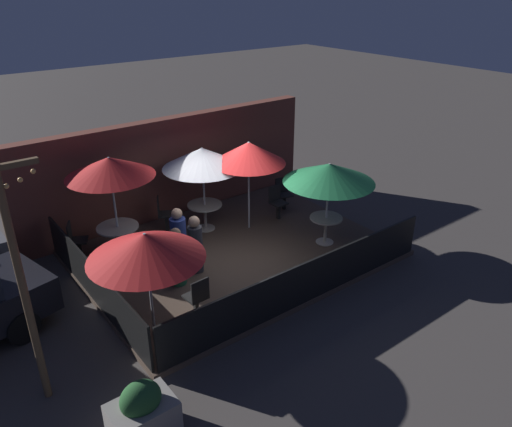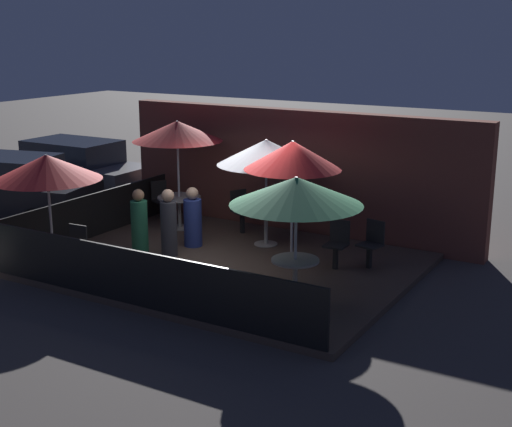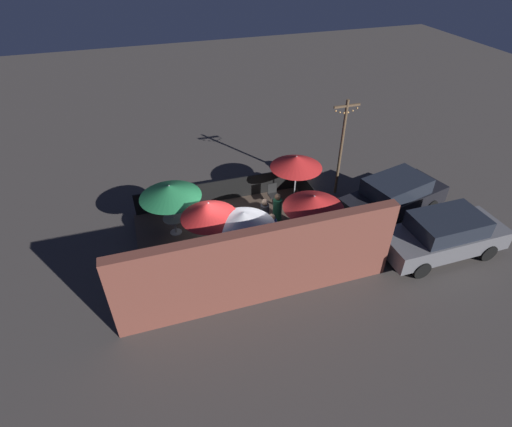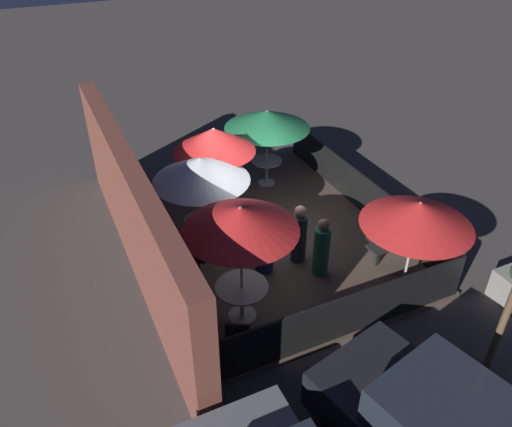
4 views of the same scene
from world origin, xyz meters
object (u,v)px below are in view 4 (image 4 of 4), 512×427
patio_umbrella_1 (201,169)px  patron_1 (299,235)px  dining_table_0 (242,292)px  dining_table_2 (267,165)px  patio_umbrella_0 (240,219)px  patio_chair_0 (203,182)px  patio_chair_4 (238,337)px  patron_0 (321,249)px  patio_umbrella_4 (418,214)px  patio_chair_2 (197,257)px  patron_2 (265,247)px  patio_chair_3 (182,176)px  patio_chair_1 (381,246)px  patio_umbrella_2 (267,119)px  dining_table_1 (205,225)px  patio_umbrella_3 (214,140)px

patio_umbrella_1 → patron_1: size_ratio=1.63×
dining_table_0 → dining_table_2: 5.03m
patio_umbrella_0 → patio_chair_0: size_ratio=2.65×
patio_chair_4 → patron_0: (1.35, -2.44, 0.13)m
patio_umbrella_1 → patio_chair_0: 2.50m
patio_umbrella_4 → patio_chair_4: (-0.15, 3.64, -1.38)m
patio_chair_2 → patron_0: 2.55m
patio_chair_4 → patron_2: 2.42m
patio_chair_3 → patio_chair_4: bearing=-85.9°
dining_table_2 → patio_chair_1: size_ratio=0.89×
patio_umbrella_0 → patio_chair_2: 2.23m
patio_umbrella_2 → dining_table_1: 3.42m
patio_umbrella_0 → patio_umbrella_2: 5.04m
patio_umbrella_0 → dining_table_2: size_ratio=3.04×
dining_table_1 → patio_chair_4: (-3.21, 0.57, -0.08)m
patio_umbrella_3 → patio_umbrella_4: size_ratio=1.12×
patio_chair_0 → patio_chair_4: bearing=-105.0°
dining_table_2 → patron_0: bearing=171.0°
patio_chair_2 → patio_chair_3: patio_chair_2 is taller
patio_umbrella_1 → dining_table_1: patio_umbrella_1 is taller
patron_0 → patron_2: (0.59, 1.01, -0.05)m
patio_umbrella_2 → patio_umbrella_4: bearing=-173.2°
dining_table_1 → dining_table_0: bearing=177.1°
patio_umbrella_1 → patio_chair_4: patio_umbrella_1 is taller
patio_umbrella_4 → patio_chair_1: 1.65m
patio_chair_2 → patio_chair_1: bearing=-79.5°
patio_umbrella_2 → patron_2: bearing=153.5°
patron_2 → patron_0: bearing=-46.9°
patio_umbrella_4 → dining_table_0: patio_umbrella_4 is taller
dining_table_1 → patron_1: 2.10m
patio_chair_4 → patron_0: bearing=-33.6°
patio_umbrella_3 → patio_umbrella_2: bearing=-60.6°
patron_1 → dining_table_1: bearing=-47.8°
patron_0 → dining_table_0: bearing=-50.1°
patron_0 → patio_umbrella_4: bearing=71.4°
patio_umbrella_4 → patio_chair_2: patio_umbrella_4 is taller
patio_chair_3 → patio_umbrella_3: bearing=-63.1°
patio_umbrella_1 → patio_umbrella_2: 3.16m
dining_table_2 → patio_chair_4: patio_chair_4 is taller
patron_1 → patio_umbrella_0: bearing=20.7°
patio_umbrella_2 → patio_chair_3: patio_umbrella_2 is taller
patron_0 → patio_chair_2: bearing=-84.9°
patio_chair_2 → patron_0: (-0.92, -2.38, 0.09)m
patio_umbrella_3 → dining_table_0: (-3.29, 0.77, -1.50)m
dining_table_1 → patio_chair_1: 3.82m
patron_0 → patron_1: (0.58, 0.21, 0.02)m
patio_umbrella_3 → dining_table_1: 1.91m
patio_umbrella_4 → patron_1: size_ratio=1.54×
patio_chair_4 → patio_chair_1: bearing=-46.8°
patio_umbrella_0 → patio_umbrella_4: (-0.72, -3.19, -0.36)m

